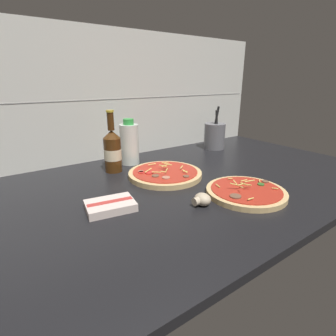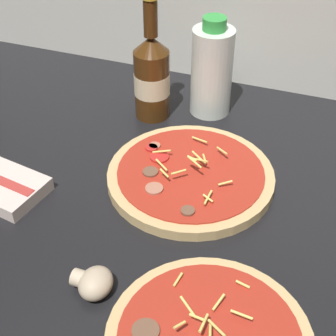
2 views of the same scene
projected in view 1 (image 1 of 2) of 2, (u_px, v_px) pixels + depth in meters
The scene contains 9 objects.
counter_slab at pixel (187, 184), 98.18cm from camera, with size 160.00×90.00×2.50cm.
tile_backsplash at pixel (128, 98), 124.21cm from camera, with size 160.00×1.13×60.00cm.
pizza_near at pixel (246, 192), 86.05cm from camera, with size 25.92×25.92×5.26cm.
pizza_far at pixel (165, 174), 102.28cm from camera, with size 28.58×28.58×5.62cm.
beer_bottle at pixel (113, 150), 105.75cm from camera, with size 7.02×7.02×24.89cm.
oil_bottle at pixel (129, 143), 115.67cm from camera, with size 8.20×8.20×19.98cm.
mushroom_left at pixel (202, 199), 78.55cm from camera, with size 5.69×5.42×3.80cm.
utensil_crock at pixel (214, 136), 142.02cm from camera, with size 11.12×11.12×22.70cm.
dish_towel at pixel (110, 206), 76.24cm from camera, with size 15.19×11.85×2.56cm.
Camera 1 is at (-58.10, -70.40, 38.63)cm, focal length 28.00 mm.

